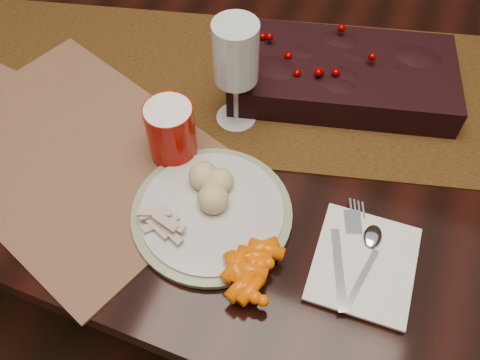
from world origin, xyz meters
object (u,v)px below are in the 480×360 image
at_px(dining_table, 284,204).
at_px(mashed_potatoes, 214,186).
at_px(dinner_plate, 212,212).
at_px(baby_carrots, 232,255).
at_px(placemat_main, 75,154).
at_px(turkey_shreds, 159,224).
at_px(centerpiece, 344,71).
at_px(red_cup, 171,132).
at_px(wine_glass, 236,76).
at_px(napkin, 364,263).

bearing_deg(dining_table, mashed_potatoes, -100.35).
distance_m(dinner_plate, mashed_potatoes, 0.04).
xyz_separation_m(dinner_plate, baby_carrots, (0.06, -0.06, 0.02)).
distance_m(dining_table, placemat_main, 0.55).
bearing_deg(turkey_shreds, dinner_plate, 43.31).
relative_size(placemat_main, baby_carrots, 3.95).
relative_size(centerpiece, mashed_potatoes, 4.60).
height_order(mashed_potatoes, red_cup, red_cup).
bearing_deg(baby_carrots, dinner_plate, 132.20).
distance_m(dining_table, centerpiece, 0.42).
xyz_separation_m(placemat_main, red_cup, (0.15, 0.06, 0.05)).
distance_m(turkey_shreds, red_cup, 0.15).
relative_size(red_cup, wine_glass, 0.53).
bearing_deg(turkey_shreds, placemat_main, 157.83).
bearing_deg(red_cup, wine_glass, 59.81).
bearing_deg(napkin, dining_table, 120.62).
height_order(centerpiece, baby_carrots, centerpiece).
distance_m(turkey_shreds, wine_glass, 0.26).
distance_m(centerpiece, dinner_plate, 0.35).
bearing_deg(dinner_plate, centerpiece, 71.67).
bearing_deg(wine_glass, mashed_potatoes, -79.27).
distance_m(mashed_potatoes, napkin, 0.24).
bearing_deg(centerpiece, dining_table, -150.52).
distance_m(dining_table, turkey_shreds, 0.54).
bearing_deg(napkin, turkey_shreds, -170.97).
height_order(napkin, wine_glass, wine_glass).
bearing_deg(placemat_main, centerpiece, 60.18).
distance_m(centerpiece, red_cup, 0.33).
bearing_deg(turkey_shreds, wine_glass, 85.54).
height_order(dining_table, baby_carrots, baby_carrots).
relative_size(dinner_plate, wine_glass, 1.22).
xyz_separation_m(dinner_plate, wine_glass, (-0.04, 0.20, 0.09)).
xyz_separation_m(baby_carrots, mashed_potatoes, (-0.06, 0.09, 0.01)).
xyz_separation_m(mashed_potatoes, turkey_shreds, (-0.05, -0.08, -0.01)).
bearing_deg(wine_glass, placemat_main, -141.77).
bearing_deg(napkin, dinner_plate, 178.48).
bearing_deg(napkin, baby_carrots, -160.99).
bearing_deg(baby_carrots, dining_table, 92.40).
xyz_separation_m(placemat_main, baby_carrots, (0.31, -0.09, 0.03)).
distance_m(dining_table, mashed_potatoes, 0.50).
bearing_deg(wine_glass, turkey_shreds, -94.46).
xyz_separation_m(dining_table, placemat_main, (-0.30, -0.27, 0.38)).
relative_size(turkey_shreds, napkin, 0.48).
distance_m(placemat_main, napkin, 0.49).
bearing_deg(centerpiece, baby_carrots, -97.42).
bearing_deg(turkey_shreds, baby_carrots, -4.82).
height_order(dinner_plate, baby_carrots, baby_carrots).
xyz_separation_m(napkin, wine_glass, (-0.27, 0.19, 0.09)).
distance_m(turkey_shreds, napkin, 0.30).
distance_m(placemat_main, mashed_potatoes, 0.25).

